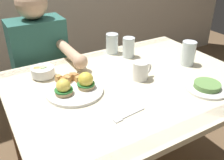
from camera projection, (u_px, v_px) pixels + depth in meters
dining_table at (131, 99)px, 1.32m from camera, size 1.20×0.90×0.74m
eggs_benedict_plate at (75, 87)px, 1.17m from camera, size 0.27×0.27×0.09m
fruit_bowl at (43, 72)px, 1.30m from camera, size 0.12×0.12×0.06m
coffee_mug at (141, 70)px, 1.27m from camera, size 0.11×0.08×0.09m
fork at (127, 115)px, 1.02m from camera, size 0.16×0.03×0.00m
water_glass_near at (188, 55)px, 1.42m from camera, size 0.08×0.08×0.14m
water_glass_far at (129, 49)px, 1.52m from camera, size 0.07×0.07×0.12m
water_glass_extra at (112, 45)px, 1.57m from camera, size 0.08×0.08×0.13m
side_plate at (207, 87)px, 1.19m from camera, size 0.20×0.20×0.04m
diner_person at (42, 66)px, 1.64m from camera, size 0.34×0.54×1.14m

